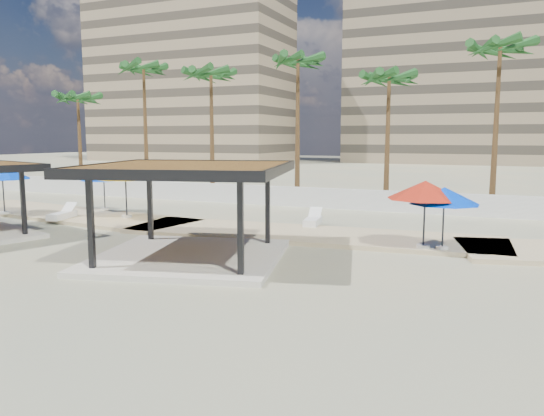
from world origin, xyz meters
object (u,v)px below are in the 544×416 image
at_px(pavilion_central, 188,203).
at_px(umbrella_c, 425,190).
at_px(umbrella_a, 104,175).
at_px(lounger_a, 62,215).
at_px(lounger_b, 313,221).

height_order(pavilion_central, umbrella_c, pavilion_central).
xyz_separation_m(umbrella_a, lounger_a, (0.23, -3.36, -1.77)).
bearing_deg(umbrella_a, lounger_a, -86.12).
distance_m(umbrella_c, lounger_b, 6.70).
height_order(lounger_a, lounger_b, lounger_a).
bearing_deg(umbrella_a, umbrella_c, -10.85).
distance_m(pavilion_central, umbrella_c, 8.50).
xyz_separation_m(umbrella_c, lounger_a, (-17.51, 0.04, -1.95)).
relative_size(pavilion_central, lounger_a, 4.02).
xyz_separation_m(umbrella_a, umbrella_c, (17.74, -3.40, 0.19)).
xyz_separation_m(umbrella_a, lounger_b, (12.28, -0.04, -1.77)).
relative_size(lounger_a, lounger_b, 1.02).
distance_m(pavilion_central, lounger_a, 11.27).
relative_size(pavilion_central, umbrella_a, 3.10).
relative_size(pavilion_central, umbrella_c, 2.75).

